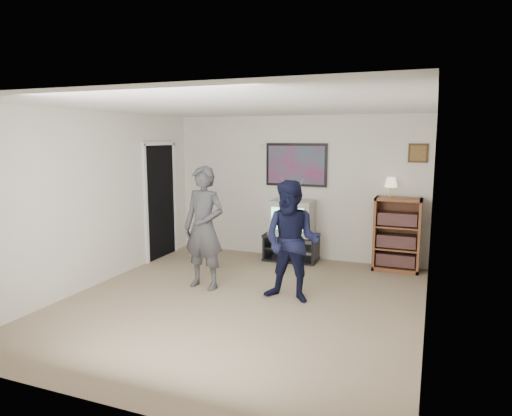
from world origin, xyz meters
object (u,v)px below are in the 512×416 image
Objects in this scene: crt_television at (293,217)px; person_tall at (204,228)px; bookshelf at (397,234)px; media_stand at (291,247)px; person_short at (292,241)px.

person_tall is at bearing -114.01° from crt_television.
person_tall is (-2.48, -1.89, 0.28)m from bookshelf.
bookshelf is at bearing -0.34° from crt_television.
person_tall is (-0.73, -1.84, 0.64)m from media_stand.
bookshelf reaches higher than crt_television.
crt_television is 1.98m from person_short.
person_tall is at bearing -142.67° from bookshelf.
media_stand is at bearing 74.40° from person_tall.
media_stand is at bearing 178.01° from crt_television.
bookshelf is (1.75, 0.05, 0.36)m from media_stand.
person_tall reaches higher than person_short.
person_short is at bearing -120.96° from bookshelf.
person_short is at bearing -74.70° from media_stand.
bookshelf is 2.28m from person_short.
bookshelf is 0.74× the size of person_short.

